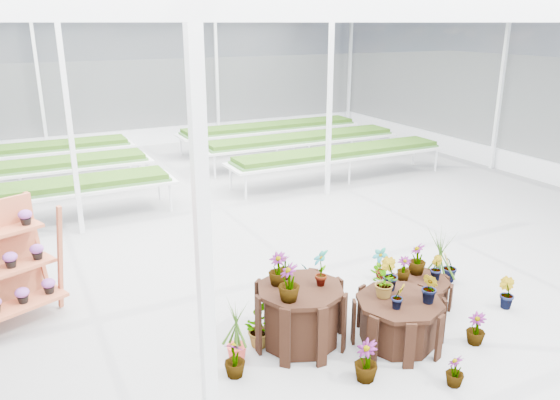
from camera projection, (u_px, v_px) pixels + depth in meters
name	position (u px, v px, depth m)	size (l,w,h in m)	color
ground_plane	(300.00, 280.00, 9.32)	(24.00, 24.00, 0.00)	gray
greenhouse_shell	(301.00, 152.00, 8.62)	(18.00, 24.00, 4.50)	white
steel_frame	(301.00, 152.00, 8.62)	(18.00, 24.00, 4.50)	silver
nursery_benches	(176.00, 164.00, 15.30)	(16.00, 7.00, 0.84)	silver
plinth_tall	(300.00, 315.00, 7.39)	(1.23, 1.23, 0.84)	black
plinth_mid	(398.00, 321.00, 7.43)	(1.22, 1.22, 0.65)	black
plinth_low	(420.00, 292.00, 8.49)	(0.91, 0.91, 0.41)	black
nursery_plants	(360.00, 292.00, 7.78)	(4.69, 3.09, 1.35)	#274811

